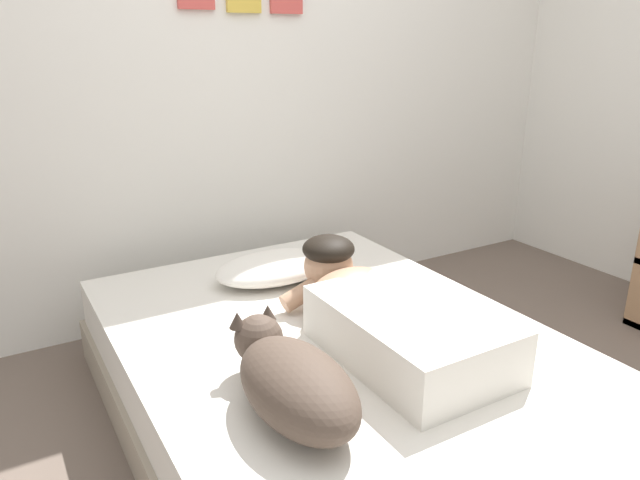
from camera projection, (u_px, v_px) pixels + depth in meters
name	position (u px, v px, depth m)	size (l,w,h in m)	color
ground_plane	(453.00, 472.00, 1.94)	(11.97, 11.97, 0.00)	#66564C
back_wall	(241.00, 59.00, 2.86)	(3.98, 0.12, 2.50)	silver
bed	(339.00, 385.00, 2.11)	(1.42, 2.01, 0.37)	gray
pillow	(274.00, 267.00, 2.52)	(0.52, 0.32, 0.11)	white
person_lying	(384.00, 312.00, 2.00)	(0.43, 0.92, 0.27)	silver
dog	(292.00, 380.00, 1.60)	(0.26, 0.57, 0.21)	#4C3D33
coffee_cup	(318.00, 276.00, 2.47)	(0.12, 0.09, 0.07)	white
cell_phone	(268.00, 340.00, 2.02)	(0.07, 0.14, 0.01)	black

